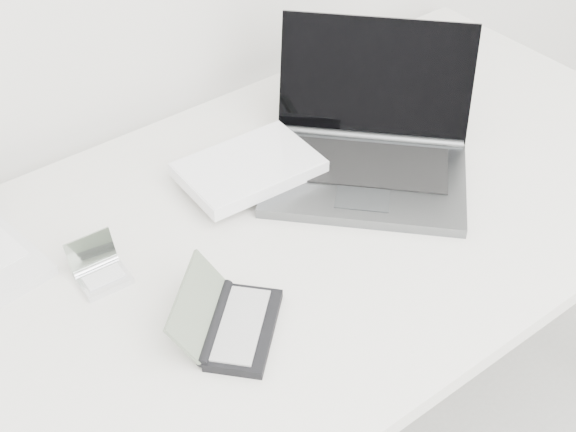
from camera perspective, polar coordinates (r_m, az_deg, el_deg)
desk at (r=1.38m, az=-0.04°, el=-2.00°), size 1.60×0.80×0.73m
laptop_large at (r=1.44m, az=3.40°, el=4.37°), size 0.54×0.47×0.23m
pda_silver at (r=1.28m, az=-13.21°, el=-3.86°), size 0.08×0.08×0.06m
palmtop_charcoal at (r=1.17m, az=-4.07°, el=-7.60°), size 0.21×0.21×0.08m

